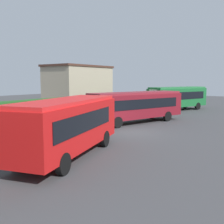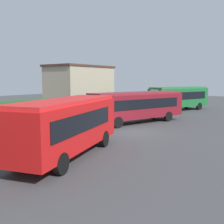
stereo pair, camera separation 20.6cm
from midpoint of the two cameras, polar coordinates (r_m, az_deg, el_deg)
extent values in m
plane|color=#424244|center=(21.71, 4.20, -4.24)|extent=(105.46, 105.46, 0.00)
cube|color=red|center=(14.77, -9.75, -2.73)|extent=(8.96, 4.90, 2.38)
cube|color=red|center=(14.61, -9.86, 2.27)|extent=(8.65, 4.63, 0.20)
cube|color=black|center=(15.12, -14.58, -1.53)|extent=(6.43, 1.98, 0.95)
cube|color=black|center=(13.90, -5.73, -2.07)|extent=(6.43, 1.98, 0.95)
cube|color=black|center=(18.60, -3.47, 0.22)|extent=(0.64, 1.99, 1.00)
cube|color=silver|center=(18.53, -3.49, 2.44)|extent=(0.44, 1.34, 0.28)
cylinder|color=black|center=(17.85, -8.90, -5.11)|extent=(1.04, 0.56, 1.00)
cylinder|color=black|center=(16.92, -1.88, -5.69)|extent=(1.04, 0.56, 1.00)
cylinder|color=black|center=(13.49, -19.51, -9.35)|extent=(1.04, 0.56, 1.00)
cylinder|color=black|center=(12.24, -10.78, -10.74)|extent=(1.04, 0.56, 1.00)
sphere|color=silver|center=(19.04, -5.37, -3.07)|extent=(0.22, 0.22, 0.22)
sphere|color=silver|center=(18.53, -1.44, -3.32)|extent=(0.22, 0.22, 0.22)
cube|color=maroon|center=(26.07, 4.97, 1.33)|extent=(10.62, 5.42, 2.24)
cube|color=maroon|center=(25.98, 4.99, 4.01)|extent=(10.26, 5.14, 0.20)
cube|color=black|center=(25.36, 7.33, 1.75)|extent=(7.73, 2.47, 0.90)
cube|color=black|center=(27.16, 3.71, 2.13)|extent=(7.73, 2.47, 0.90)
cube|color=black|center=(22.90, -4.73, 1.24)|extent=(0.63, 1.90, 0.94)
cube|color=silver|center=(22.84, -4.75, 2.92)|extent=(0.44, 1.28, 0.28)
cylinder|color=black|center=(23.32, 0.89, -2.20)|extent=(1.04, 0.57, 1.00)
cylinder|color=black|center=(25.08, -2.23, -1.57)|extent=(1.04, 0.57, 1.00)
cylinder|color=black|center=(27.71, 11.43, -0.89)|extent=(1.04, 0.57, 1.00)
cylinder|color=black|center=(29.21, 8.17, -0.43)|extent=(1.04, 0.57, 1.00)
sphere|color=silver|center=(22.46, -3.83, -1.54)|extent=(0.22, 0.22, 0.22)
sphere|color=silver|center=(23.57, -5.61, -1.16)|extent=(0.22, 0.22, 0.22)
cube|color=#19602D|center=(37.80, 13.58, 3.02)|extent=(9.66, 5.34, 2.44)
cube|color=#27723C|center=(37.73, 13.64, 5.02)|extent=(9.33, 5.06, 0.20)
cube|color=black|center=(37.21, 15.36, 3.37)|extent=(6.93, 2.37, 0.97)
cube|color=black|center=(38.82, 12.47, 3.58)|extent=(6.93, 2.37, 0.97)
cube|color=black|center=(34.35, 8.49, 3.26)|extent=(0.69, 1.94, 1.02)
cube|color=silver|center=(34.31, 8.51, 4.51)|extent=(0.47, 1.30, 0.28)
cylinder|color=black|center=(34.98, 11.85, 0.69)|extent=(1.04, 0.59, 1.00)
cylinder|color=black|center=(36.54, 9.21, 1.00)|extent=(1.04, 0.59, 1.00)
cylinder|color=black|center=(39.46, 17.52, 1.20)|extent=(1.04, 0.59, 1.00)
cylinder|color=black|center=(40.84, 14.96, 1.47)|extent=(1.04, 0.59, 1.00)
sphere|color=silver|center=(33.95, 9.24, 1.24)|extent=(0.22, 0.22, 0.22)
sphere|color=silver|center=(34.91, 7.66, 1.42)|extent=(0.22, 0.22, 0.22)
cube|color=black|center=(40.49, 11.80, 1.40)|extent=(0.32, 0.33, 0.84)
cube|color=silver|center=(40.42, 11.82, 2.51)|extent=(0.40, 0.46, 0.73)
sphere|color=brown|center=(40.39, 11.84, 3.19)|extent=(0.23, 0.23, 0.23)
cube|color=#245A22|center=(28.78, -14.93, 0.49)|extent=(64.73, 1.37, 2.20)
cube|color=tan|center=(42.55, -7.18, 5.26)|extent=(10.19, 5.79, 6.05)
cube|color=#4C2D23|center=(42.59, -7.24, 9.54)|extent=(10.60, 6.02, 0.30)
camera|label=1|loc=(0.10, -90.29, -0.03)|focal=43.19mm
camera|label=2|loc=(0.10, 89.71, 0.03)|focal=43.19mm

